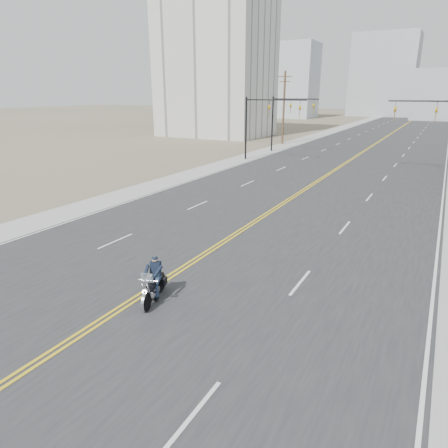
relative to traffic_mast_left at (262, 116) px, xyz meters
name	(u,v)px	position (x,y,z in m)	size (l,w,h in m)	color
ground_plane	(140,296)	(8.98, -32.00, -4.94)	(400.00, 400.00, 0.00)	#776D56
road	(389,135)	(8.98, 38.00, -4.93)	(20.00, 200.00, 0.01)	#303033
sidewalk_left	(327,133)	(-2.52, 38.00, -4.93)	(3.00, 200.00, 0.01)	#A5A5A0
traffic_mast_left	(262,116)	(0.00, 0.00, 0.00)	(7.10, 0.26, 7.00)	black
traffic_mast_right	(444,121)	(17.95, 0.00, 0.00)	(7.10, 0.26, 7.00)	black
traffic_mast_far	(285,114)	(-0.33, 8.00, -0.06)	(6.10, 0.26, 7.00)	black
utility_pole_left	(284,107)	(-3.52, 16.00, 0.54)	(2.20, 0.30, 10.50)	brown
apartment_block	(216,47)	(-19.02, 23.00, 10.06)	(18.00, 14.00, 30.00)	silver
haze_bldg_a	(293,81)	(-26.02, 83.00, 6.06)	(14.00, 12.00, 22.00)	#B7BCC6
haze_bldg_b	(448,95)	(16.98, 93.00, 2.06)	(18.00, 14.00, 14.00)	#ADB2B7
haze_bldg_d	(384,76)	(-3.02, 108.00, 8.06)	(20.00, 15.00, 26.00)	#ADB2B7
haze_bldg_f	(267,92)	(-41.02, 98.00, 3.06)	(12.00, 12.00, 16.00)	#ADB2B7
motorcyclist	(153,280)	(9.64, -31.98, -4.11)	(0.91, 2.11, 1.65)	black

